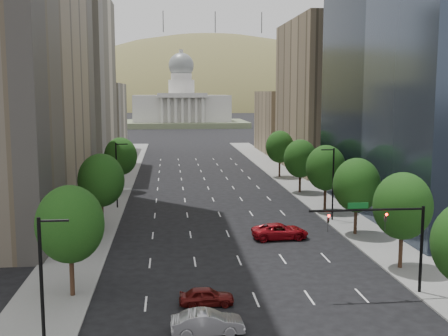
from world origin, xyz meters
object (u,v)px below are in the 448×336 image
object	(u,v)px
car_red_far	(280,231)
traffic_signal	(392,230)
car_maroon	(207,296)
car_silver	(207,323)
capitol	(182,108)

from	to	relation	value
car_red_far	traffic_signal	bearing A→B (deg)	-166.82
car_maroon	car_silver	size ratio (longest dim) A/B	0.85
traffic_signal	car_maroon	xyz separation A→B (m)	(-14.35, -0.77, -4.48)
car_red_far	car_maroon	bearing A→B (deg)	149.47
traffic_signal	car_maroon	world-z (taller)	traffic_signal
car_maroon	car_red_far	bearing A→B (deg)	-27.83
capitol	car_silver	bearing A→B (deg)	-91.04
capitol	car_silver	distance (m)	225.58
car_maroon	car_silver	world-z (taller)	car_silver
capitol	car_red_far	size ratio (longest dim) A/B	9.88
traffic_signal	car_silver	size ratio (longest dim) A/B	1.91
car_maroon	traffic_signal	bearing A→B (deg)	-87.71
traffic_signal	car_silver	xyz separation A→B (m)	(-14.63, -5.70, -4.39)
traffic_signal	car_maroon	size ratio (longest dim) A/B	2.24
car_silver	car_red_far	distance (m)	24.81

